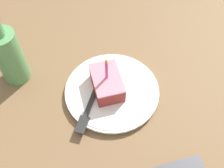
{
  "coord_description": "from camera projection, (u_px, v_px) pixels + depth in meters",
  "views": [
    {
      "loc": [
        -0.12,
        -0.39,
        0.59
      ],
      "look_at": [
        -0.02,
        -0.02,
        0.04
      ],
      "focal_mm": 42.0,
      "sensor_mm": 36.0,
      "label": 1
    }
  ],
  "objects": [
    {
      "name": "plate",
      "position": [
        112.0,
        91.0,
        0.7
      ],
      "size": [
        0.25,
        0.25,
        0.02
      ],
      "color": "white",
      "rests_on": "ground_plane"
    },
    {
      "name": "fork",
      "position": [
        89.0,
        107.0,
        0.66
      ],
      "size": [
        0.1,
        0.16,
        0.0
      ],
      "color": "#262626",
      "rests_on": "plate"
    },
    {
      "name": "cake_slice",
      "position": [
        107.0,
        83.0,
        0.67
      ],
      "size": [
        0.07,
        0.11,
        0.12
      ],
      "color": "#99332D",
      "rests_on": "plate"
    },
    {
      "name": "ground_plane",
      "position": [
        118.0,
        89.0,
        0.74
      ],
      "size": [
        2.4,
        2.4,
        0.04
      ],
      "color": "brown",
      "rests_on": "ground"
    },
    {
      "name": "bottle",
      "position": [
        8.0,
        55.0,
        0.67
      ],
      "size": [
        0.07,
        0.07,
        0.21
      ],
      "color": "#599959",
      "rests_on": "ground_plane"
    }
  ]
}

